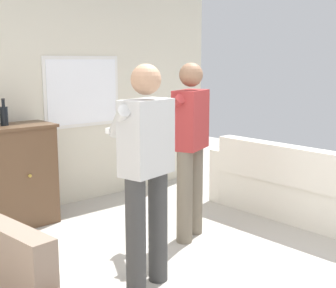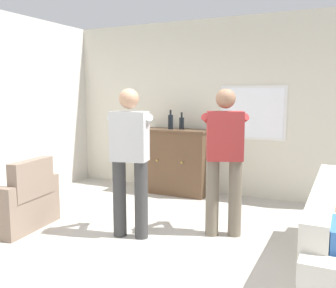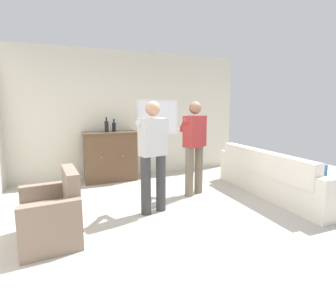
{
  "view_description": "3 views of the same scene",
  "coord_description": "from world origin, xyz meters",
  "px_view_note": "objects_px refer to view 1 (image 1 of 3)",
  "views": [
    {
      "loc": [
        -2.35,
        -2.24,
        1.71
      ],
      "look_at": [
        0.1,
        0.52,
        1.04
      ],
      "focal_mm": 50.0,
      "sensor_mm": 36.0,
      "label": 1
    },
    {
      "loc": [
        1.91,
        -3.16,
        1.62
      ],
      "look_at": [
        0.04,
        0.74,
        1.04
      ],
      "focal_mm": 40.0,
      "sensor_mm": 36.0,
      "label": 2
    },
    {
      "loc": [
        -1.43,
        -3.28,
        1.62
      ],
      "look_at": [
        0.08,
        0.62,
        1.0
      ],
      "focal_mm": 28.0,
      "sensor_mm": 36.0,
      "label": 3
    }
  ],
  "objects_px": {
    "bottle_wine_green": "(4,115)",
    "person_standing_left": "(145,166)",
    "person_standing_right": "(189,143)",
    "sideboard_cabinet": "(0,178)",
    "couch": "(312,193)"
  },
  "relations": [
    {
      "from": "bottle_wine_green",
      "to": "person_standing_left",
      "type": "bearing_deg",
      "value": -83.27
    },
    {
      "from": "person_standing_right",
      "to": "sideboard_cabinet",
      "type": "bearing_deg",
      "value": 131.43
    },
    {
      "from": "bottle_wine_green",
      "to": "person_standing_right",
      "type": "bearing_deg",
      "value": -51.32
    },
    {
      "from": "person_standing_left",
      "to": "person_standing_right",
      "type": "xyz_separation_m",
      "value": [
        0.94,
        0.5,
        0.0
      ]
    },
    {
      "from": "bottle_wine_green",
      "to": "couch",
      "type": "bearing_deg",
      "value": -40.06
    },
    {
      "from": "couch",
      "to": "sideboard_cabinet",
      "type": "relative_size",
      "value": 2.23
    },
    {
      "from": "person_standing_left",
      "to": "bottle_wine_green",
      "type": "bearing_deg",
      "value": 96.73
    },
    {
      "from": "couch",
      "to": "sideboard_cabinet",
      "type": "xyz_separation_m",
      "value": [
        -2.51,
        2.0,
        0.21
      ]
    },
    {
      "from": "sideboard_cabinet",
      "to": "person_standing_right",
      "type": "height_order",
      "value": "person_standing_right"
    },
    {
      "from": "sideboard_cabinet",
      "to": "person_standing_left",
      "type": "bearing_deg",
      "value": -80.36
    },
    {
      "from": "sideboard_cabinet",
      "to": "person_standing_right",
      "type": "xyz_separation_m",
      "value": [
        1.26,
        -1.43,
        0.41
      ]
    },
    {
      "from": "sideboard_cabinet",
      "to": "person_standing_right",
      "type": "bearing_deg",
      "value": -48.57
    },
    {
      "from": "couch",
      "to": "bottle_wine_green",
      "type": "bearing_deg",
      "value": 139.94
    },
    {
      "from": "sideboard_cabinet",
      "to": "bottle_wine_green",
      "type": "distance_m",
      "value": 0.64
    },
    {
      "from": "person_standing_right",
      "to": "couch",
      "type": "bearing_deg",
      "value": -24.61
    }
  ]
}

